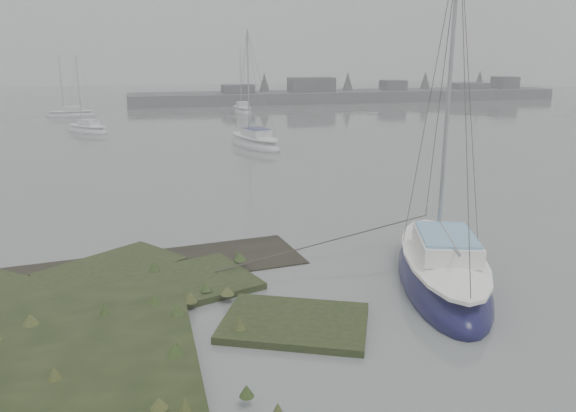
# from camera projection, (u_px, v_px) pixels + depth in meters

# --- Properties ---
(ground) EXTENTS (160.00, 160.00, 0.00)m
(ground) POSITION_uv_depth(u_px,v_px,m) (179.00, 142.00, 42.11)
(ground) COLOR slate
(ground) RESTS_ON ground
(far_shoreline) EXTENTS (60.00, 8.00, 4.15)m
(far_shoreline) POSITION_uv_depth(u_px,v_px,m) (356.00, 95.00, 78.29)
(far_shoreline) COLOR #4C4F51
(far_shoreline) RESTS_ON ground
(sailboat_main) EXTENTS (4.73, 7.67, 10.29)m
(sailboat_main) POSITION_uv_depth(u_px,v_px,m) (442.00, 272.00, 16.36)
(sailboat_main) COLOR #100F38
(sailboat_main) RESTS_ON ground
(sailboat_white) EXTENTS (3.81, 6.50, 8.72)m
(sailboat_white) POSITION_uv_depth(u_px,v_px,m) (255.00, 143.00, 40.00)
(sailboat_white) COLOR silver
(sailboat_white) RESTS_ON ground
(sailboat_far_a) EXTENTS (4.38, 4.66, 6.81)m
(sailboat_far_a) POSITION_uv_depth(u_px,v_px,m) (87.00, 130.00, 47.34)
(sailboat_far_a) COLOR silver
(sailboat_far_a) RESTS_ON ground
(sailboat_far_b) EXTENTS (1.96, 5.55, 7.76)m
(sailboat_far_b) POSITION_uv_depth(u_px,v_px,m) (242.00, 110.00, 63.02)
(sailboat_far_b) COLOR silver
(sailboat_far_b) RESTS_ON ground
(sailboat_far_c) EXTENTS (4.90, 1.73, 6.86)m
(sailboat_far_c) POSITION_uv_depth(u_px,v_px,m) (71.00, 115.00, 58.93)
(sailboat_far_c) COLOR #ADB3B7
(sailboat_far_c) RESTS_ON ground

